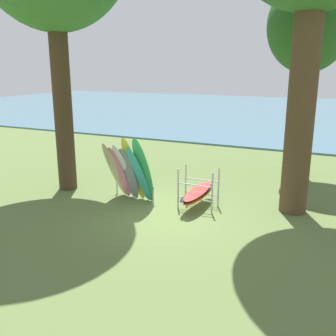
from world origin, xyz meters
The scene contains 5 objects.
ground_plane centered at (0.00, 0.00, 0.00)m, with size 80.00×80.00×0.00m, color #566B38.
lake_water centered at (0.00, 28.36, 0.05)m, with size 80.00×36.00×0.10m, color #477084.
tree_mid_behind centered at (2.94, 6.20, 5.65)m, with size 3.06×3.06×7.51m.
leaning_board_pile centered at (-1.52, 0.53, 0.99)m, with size 1.88×1.19×2.23m.
board_storage_rack centered at (0.65, 0.98, 0.47)m, with size 1.15×2.13×1.25m.
Camera 1 is at (4.61, -9.61, 4.24)m, focal length 41.00 mm.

